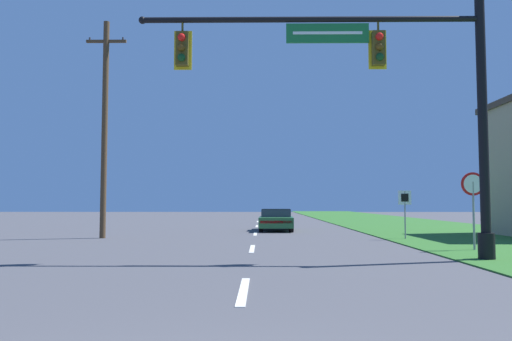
% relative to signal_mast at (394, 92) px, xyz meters
% --- Properties ---
extents(grass_verge_right, '(10.00, 110.00, 0.04)m').
position_rel_signal_mast_xyz_m(grass_verge_right, '(6.51, 19.30, -4.57)').
color(grass_verge_right, '#2D6626').
rests_on(grass_verge_right, ground).
extents(road_center_line, '(0.16, 34.80, 0.01)m').
position_rel_signal_mast_xyz_m(road_center_line, '(-3.99, 11.30, -4.59)').
color(road_center_line, silver).
rests_on(road_center_line, ground).
extents(signal_mast, '(9.74, 0.47, 7.51)m').
position_rel_signal_mast_xyz_m(signal_mast, '(0.00, 0.00, 0.00)').
color(signal_mast, black).
rests_on(signal_mast, grass_verge_right).
extents(car_ahead, '(1.94, 4.43, 1.19)m').
position_rel_signal_mast_xyz_m(car_ahead, '(-2.86, 14.25, -3.99)').
color(car_ahead, black).
rests_on(car_ahead, ground).
extents(stop_sign, '(0.76, 0.07, 2.50)m').
position_rel_signal_mast_xyz_m(stop_sign, '(3.20, 2.64, -2.73)').
color(stop_sign, gray).
rests_on(stop_sign, grass_verge_right).
extents(route_sign_post, '(0.55, 0.06, 2.03)m').
position_rel_signal_mast_xyz_m(route_sign_post, '(2.41, 7.62, -3.07)').
color(route_sign_post, gray).
rests_on(route_sign_post, grass_verge_right).
extents(utility_pole_near, '(1.80, 0.26, 9.71)m').
position_rel_signal_mast_xyz_m(utility_pole_near, '(-10.66, 8.31, 0.42)').
color(utility_pole_near, '#4C3823').
rests_on(utility_pole_near, ground).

